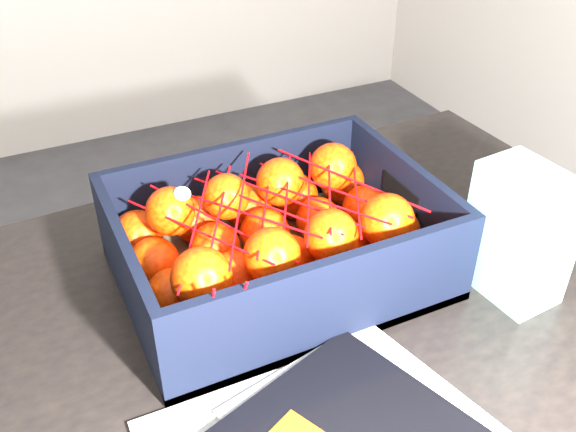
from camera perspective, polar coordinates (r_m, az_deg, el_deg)
name	(u,v)px	position (r m, az deg, el deg)	size (l,w,h in m)	color
table	(261,418)	(0.80, -2.44, -17.42)	(1.23, 0.85, 0.75)	black
produce_crate	(278,250)	(0.81, -0.92, -3.07)	(0.38, 0.29, 0.12)	brown
clementine_heap	(278,239)	(0.79, -0.89, -2.02)	(0.37, 0.27, 0.12)	#FD3505
mesh_net	(274,209)	(0.76, -1.26, 0.67)	(0.31, 0.25, 0.09)	red
retail_carton	(520,234)	(0.81, 19.82, -1.49)	(0.07, 0.11, 0.17)	white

